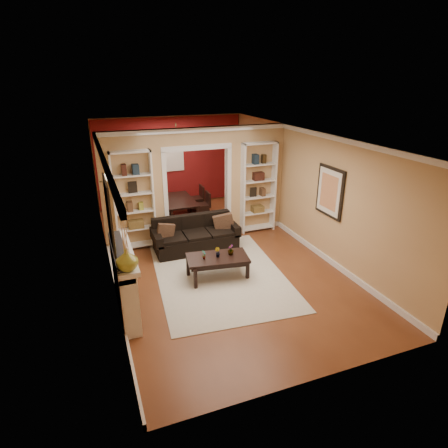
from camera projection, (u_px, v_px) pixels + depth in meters
name	position (u px, v px, depth m)	size (l,w,h in m)	color
floor	(214.00, 255.00, 8.49)	(8.00, 8.00, 0.00)	brown
ceiling	(213.00, 134.00, 7.49)	(8.00, 8.00, 0.00)	white
wall_back	(171.00, 161.00, 11.46)	(8.00, 8.00, 0.00)	tan
wall_front	(322.00, 294.00, 4.51)	(8.00, 8.00, 0.00)	tan
wall_left	(104.00, 211.00, 7.25)	(8.00, 8.00, 0.00)	tan
wall_right	(304.00, 188.00, 8.72)	(8.00, 8.00, 0.00)	tan
partition_wall	(197.00, 184.00, 9.03)	(4.50, 0.15, 2.70)	tan
red_back_panel	(171.00, 163.00, 11.45)	(4.44, 0.04, 2.64)	maroon
dining_window	(171.00, 155.00, 11.33)	(0.78, 0.03, 0.98)	#8CA5CC
area_rug	(220.00, 274.00, 7.66)	(2.50, 3.50, 0.01)	beige
sofa	(196.00, 234.00, 8.64)	(1.97, 0.85, 0.77)	black
pillow_left	(166.00, 232.00, 8.33)	(0.38, 0.11, 0.38)	brown
pillow_right	(224.00, 222.00, 8.77)	(0.46, 0.13, 0.46)	brown
coffee_table	(218.00, 267.00, 7.49)	(1.20, 0.65, 0.46)	black
plant_left	(204.00, 255.00, 7.28)	(0.10, 0.07, 0.18)	#336626
plant_center	(217.00, 252.00, 7.37)	(0.11, 0.09, 0.20)	#336626
plant_right	(231.00, 250.00, 7.46)	(0.12, 0.12, 0.21)	#336626
bookshelf_left	(134.00, 202.00, 8.45)	(0.90, 0.30, 2.30)	white
bookshelf_right	(258.00, 188.00, 9.46)	(0.90, 0.30, 2.30)	white
fireplace	(126.00, 281.00, 6.28)	(0.32, 1.70, 1.16)	white
vase	(127.00, 259.00, 5.40)	(0.32, 0.32, 0.33)	olive
mirror	(109.00, 214.00, 5.78)	(0.03, 0.95, 1.10)	silver
wall_sconce	(104.00, 180.00, 7.58)	(0.18, 0.18, 0.22)	#FFE0A5
framed_art	(330.00, 192.00, 7.77)	(0.04, 0.85, 1.05)	black
dining_table	(180.00, 208.00, 10.68)	(0.86, 1.54, 0.54)	black
dining_chair_nw	(162.00, 209.00, 10.18)	(0.42, 0.42, 0.85)	black
dining_chair_ne	(201.00, 205.00, 10.55)	(0.39, 0.39, 0.78)	black
dining_chair_sw	(158.00, 204.00, 10.72)	(0.37, 0.37, 0.75)	black
dining_chair_se	(195.00, 199.00, 11.07)	(0.40, 0.40, 0.81)	black
chandelier	(180.00, 146.00, 10.09)	(0.50, 0.50, 0.30)	#3C301B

